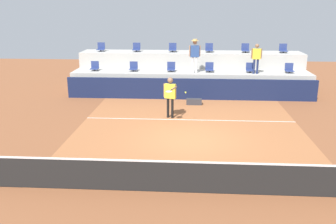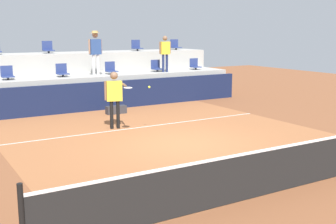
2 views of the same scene
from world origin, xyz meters
TOP-DOWN VIEW (x-y plane):
  - ground_plane at (0.00, 0.00)m, footprint 40.00×40.00m
  - court_inner_paint at (0.00, 1.00)m, footprint 9.00×10.00m
  - court_service_line at (0.00, 2.40)m, footprint 9.00×0.06m
  - tennis_net at (0.00, -4.00)m, footprint 10.48×0.08m
  - sponsor_backboard at (0.00, 6.00)m, footprint 13.00×0.16m
  - seating_tier_lower at (0.00, 7.30)m, footprint 13.00×1.80m
  - seating_tier_upper at (0.00, 9.10)m, footprint 13.00×1.80m
  - stadium_chair_lower_left at (-3.16, 7.23)m, footprint 0.44×0.40m
  - stadium_chair_lower_mid_left at (-1.07, 7.23)m, footprint 0.44×0.40m
  - stadium_chair_lower_mid_right at (1.02, 7.23)m, footprint 0.44×0.40m
  - stadium_chair_lower_right at (3.22, 7.23)m, footprint 0.44×0.40m
  - stadium_chair_lower_far_right at (5.31, 7.23)m, footprint 0.44×0.40m
  - stadium_chair_upper_mid_left at (-1.09, 9.03)m, footprint 0.44×0.40m
  - stadium_chair_upper_mid_right at (1.06, 9.03)m, footprint 0.44×0.40m
  - stadium_chair_upper_right at (3.16, 9.03)m, footprint 0.44×0.40m
  - stadium_chair_upper_far_right at (5.33, 9.03)m, footprint 0.44×0.40m
  - tennis_player at (-0.86, 2.65)m, footprint 0.61×1.32m
  - spectator_with_hat at (0.20, 6.85)m, footprint 0.61×0.48m
  - spectator_in_white at (3.45, 6.85)m, footprint 0.56×0.22m
  - tennis_ball at (-0.18, 1.65)m, footprint 0.07×0.07m
  - equipment_bag at (0.20, 4.95)m, footprint 0.76×0.28m

SIDE VIEW (x-z plane):
  - ground_plane at x=0.00m, z-range 0.00..0.00m
  - court_inner_paint at x=0.00m, z-range 0.00..0.01m
  - court_service_line at x=0.00m, z-range 0.01..0.01m
  - equipment_bag at x=0.20m, z-range 0.00..0.30m
  - tennis_net at x=0.00m, z-range -0.04..1.03m
  - sponsor_backboard at x=0.00m, z-range 0.00..1.10m
  - seating_tier_lower at x=0.00m, z-range 0.00..1.25m
  - seating_tier_upper at x=0.00m, z-range 0.00..2.10m
  - tennis_player at x=-0.86m, z-range 0.21..2.02m
  - tennis_ball at x=-0.18m, z-range 1.36..1.43m
  - stadium_chair_lower_left at x=-3.16m, z-range 1.20..1.72m
  - stadium_chair_lower_mid_left at x=-1.07m, z-range 1.20..1.72m
  - stadium_chair_lower_mid_right at x=1.02m, z-range 1.20..1.72m
  - stadium_chair_lower_right at x=3.22m, z-range 1.20..1.72m
  - stadium_chair_lower_far_right at x=5.31m, z-range 1.20..1.72m
  - spectator_in_white at x=3.45m, z-range 1.40..2.98m
  - stadium_chair_upper_mid_left at x=-1.09m, z-range 2.05..2.57m
  - stadium_chair_upper_mid_right at x=1.06m, z-range 2.05..2.57m
  - stadium_chair_upper_right at x=3.16m, z-range 2.05..2.57m
  - stadium_chair_upper_far_right at x=5.33m, z-range 2.05..2.57m
  - spectator_with_hat at x=0.20m, z-range 1.46..3.27m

